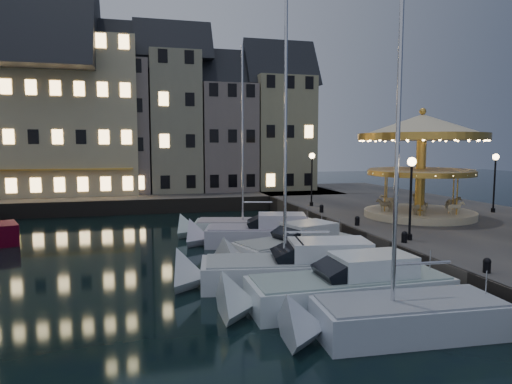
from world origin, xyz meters
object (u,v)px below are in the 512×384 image
object	(u,v)px
motorboat_f	(246,229)
motorboat_a	(393,320)
bollard_b	(404,236)
motorboat_b	(340,290)
streetlamp_b	(411,186)
bollard_a	(487,265)
bollard_d	(322,208)
streetlamp_c	(312,172)
streetlamp_d	(495,174)
motorboat_e	(260,235)
carousel	(422,146)
motorboat_c	(296,270)
bollard_c	(357,220)
motorboat_d	(291,249)

from	to	relation	value
motorboat_f	motorboat_a	bearing A→B (deg)	-86.73
bollard_b	motorboat_b	xyz separation A→B (m)	(-5.37, -4.23, -0.96)
streetlamp_b	bollard_a	size ratio (longest dim) A/B	7.32
streetlamp_b	motorboat_a	world-z (taller)	motorboat_a
bollard_b	bollard_d	bearing A→B (deg)	90.00
bollard_a	bollard_b	xyz separation A→B (m)	(0.00, 5.50, 0.00)
streetlamp_c	motorboat_f	world-z (taller)	motorboat_f
streetlamp_c	streetlamp_d	bearing A→B (deg)	-29.91
motorboat_b	streetlamp_b	bearing A→B (deg)	38.39
motorboat_a	motorboat_f	xyz separation A→B (m)	(-0.95, 16.58, -0.01)
motorboat_e	carousel	world-z (taller)	carousel
streetlamp_d	bollard_b	world-z (taller)	streetlamp_d
bollard_a	motorboat_a	size ratio (longest dim) A/B	0.05
motorboat_e	motorboat_c	bearing A→B (deg)	-93.77
streetlamp_c	carousel	size ratio (longest dim) A/B	0.51
motorboat_c	motorboat_e	xyz separation A→B (m)	(0.53, 7.99, -0.04)
bollard_d	motorboat_f	xyz separation A→B (m)	(-5.79, -0.97, -1.07)
bollard_b	motorboat_e	xyz separation A→B (m)	(-5.51, 6.77, -0.96)
bollard_c	motorboat_b	world-z (taller)	motorboat_b
streetlamp_c	motorboat_a	bearing A→B (deg)	-104.49
bollard_b	motorboat_a	bearing A→B (deg)	-124.47
bollard_c	carousel	bearing A→B (deg)	19.08
motorboat_b	motorboat_a	bearing A→B (deg)	-79.37
streetlamp_d	bollard_d	bearing A→B (deg)	165.85
bollard_a	bollard_d	size ratio (longest dim) A/B	1.00
bollard_a	motorboat_f	distance (m)	16.14
streetlamp_c	motorboat_b	world-z (taller)	streetlamp_c
motorboat_b	motorboat_c	size ratio (longest dim) A/B	0.65
bollard_c	motorboat_c	size ratio (longest dim) A/B	0.04
motorboat_a	bollard_d	bearing A→B (deg)	74.58
carousel	bollard_a	bearing A→B (deg)	-113.87
streetlamp_b	motorboat_b	distance (m)	8.33
streetlamp_c	motorboat_d	xyz separation A→B (m)	(-5.56, -11.30, -3.38)
bollard_c	motorboat_f	world-z (taller)	motorboat_f
bollard_a	streetlamp_b	bearing A→B (deg)	84.29
streetlamp_d	motorboat_a	bearing A→B (deg)	-139.00
motorboat_a	motorboat_f	size ratio (longest dim) A/B	1.01
streetlamp_d	motorboat_b	bearing A→B (deg)	-145.81
streetlamp_d	bollard_a	xyz separation A→B (m)	(-11.90, -13.00, -2.41)
streetlamp_c	motorboat_e	distance (m)	10.05
bollard_b	bollard_c	bearing A→B (deg)	90.00
bollard_a	motorboat_b	size ratio (longest dim) A/B	0.07
bollard_a	motorboat_f	bearing A→B (deg)	111.07
streetlamp_b	bollard_d	xyz separation A→B (m)	(-0.60, 10.00, -2.41)
bollard_c	motorboat_a	xyz separation A→B (m)	(-4.84, -12.05, -1.06)
carousel	motorboat_d	bearing A→B (deg)	-158.09
bollard_b	motorboat_f	bearing A→B (deg)	121.28
bollard_d	motorboat_e	world-z (taller)	motorboat_e
streetlamp_d	motorboat_c	distance (m)	20.22
bollard_d	motorboat_b	size ratio (longest dim) A/B	0.07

